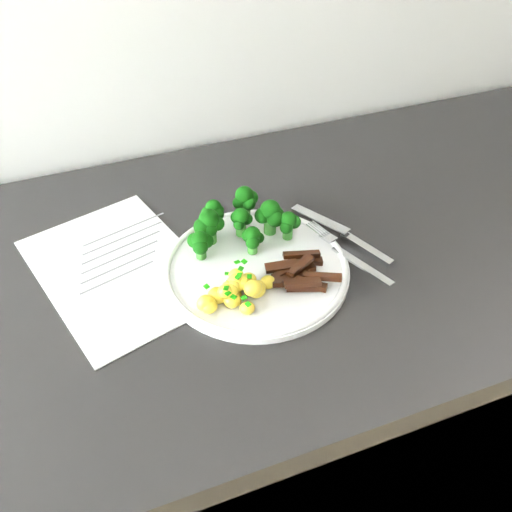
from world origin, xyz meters
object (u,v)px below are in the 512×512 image
(fork, at_px, (350,256))
(knife, at_px, (353,240))
(counter, at_px, (293,417))
(beef_strips, at_px, (300,273))
(recipe_paper, at_px, (119,268))
(potatoes, at_px, (236,290))
(plate, at_px, (256,268))
(broccoli, at_px, (239,219))

(fork, xyz_separation_m, knife, (0.03, 0.04, -0.01))
(counter, xyz_separation_m, beef_strips, (-0.05, -0.07, 0.49))
(recipe_paper, xyz_separation_m, beef_strips, (0.23, -0.12, 0.02))
(knife, bearing_deg, fork, -124.63)
(recipe_paper, height_order, potatoes, potatoes)
(plate, bearing_deg, broccoli, 90.55)
(counter, bearing_deg, plate, -161.30)
(fork, distance_m, knife, 0.05)
(recipe_paper, height_order, plate, plate)
(plate, relative_size, potatoes, 2.33)
(plate, xyz_separation_m, broccoli, (-0.00, 0.07, 0.04))
(beef_strips, height_order, fork, beef_strips)
(fork, bearing_deg, recipe_paper, 160.72)
(counter, distance_m, fork, 0.50)
(plate, relative_size, knife, 1.53)
(recipe_paper, bearing_deg, fork, -19.28)
(plate, bearing_deg, recipe_paper, 157.40)
(fork, bearing_deg, beef_strips, -174.76)
(counter, relative_size, fork, 15.43)
(plate, height_order, beef_strips, beef_strips)
(potatoes, relative_size, beef_strips, 1.22)
(knife, bearing_deg, beef_strips, -157.10)
(potatoes, height_order, beef_strips, potatoes)
(knife, bearing_deg, recipe_paper, 168.17)
(recipe_paper, distance_m, plate, 0.19)
(counter, bearing_deg, broccoli, 159.01)
(counter, distance_m, potatoes, 0.52)
(broccoli, distance_m, potatoes, 0.13)
(plate, xyz_separation_m, knife, (0.15, 0.00, 0.00))
(beef_strips, xyz_separation_m, knife, (0.11, 0.05, -0.01))
(fork, height_order, knife, fork)
(plate, distance_m, broccoli, 0.08)
(potatoes, bearing_deg, broccoli, 68.87)
(recipe_paper, xyz_separation_m, potatoes, (0.13, -0.12, 0.02))
(recipe_paper, bearing_deg, potatoes, -42.40)
(potatoes, xyz_separation_m, beef_strips, (0.09, 0.01, -0.01))
(potatoes, xyz_separation_m, knife, (0.20, 0.05, -0.02))
(broccoli, xyz_separation_m, knife, (0.16, -0.06, -0.04))
(counter, xyz_separation_m, knife, (0.06, -0.03, 0.48))
(beef_strips, bearing_deg, knife, 22.90)
(potatoes, relative_size, knife, 0.65)
(plate, height_order, broccoli, broccoli)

